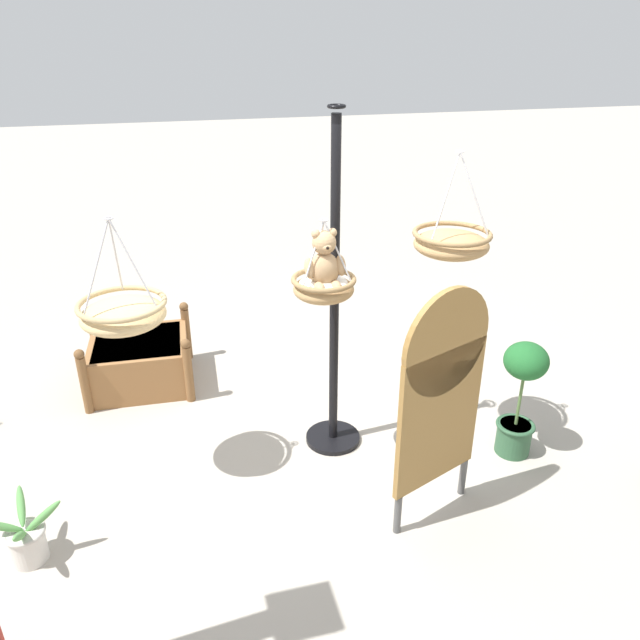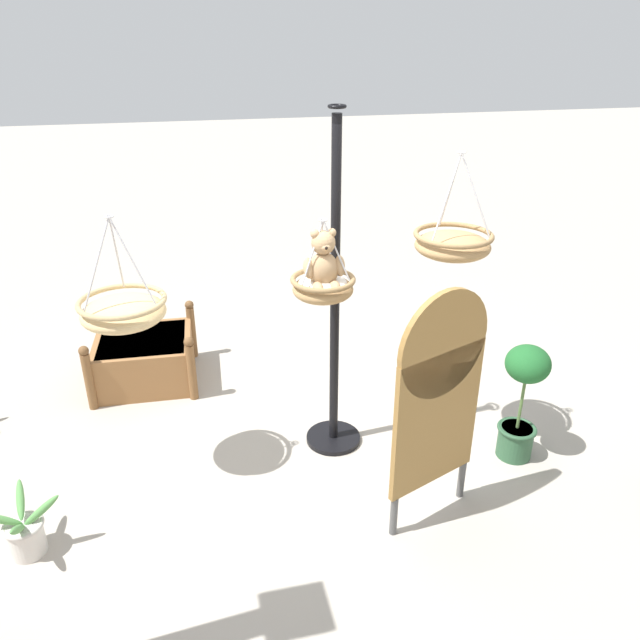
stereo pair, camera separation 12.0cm
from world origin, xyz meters
TOP-DOWN VIEW (x-y plane):
  - ground_plane at (0.00, 0.00)m, footprint 40.00×40.00m
  - display_pole_central at (-0.12, 0.03)m, footprint 0.44×0.44m
  - hanging_basket_with_teddy at (0.03, 0.28)m, footprint 0.44×0.44m
  - teddy_bear at (0.03, 0.30)m, footprint 0.28×0.25m
  - hanging_basket_left_high at (-0.92, 0.21)m, footprint 0.56×0.56m
  - hanging_basket_right_low at (1.36, 0.11)m, footprint 0.58×0.58m
  - wooden_planter_box at (1.39, -1.30)m, footprint 1.00×0.94m
  - potted_plant_flowering_red at (2.08, 0.74)m, footprint 0.53×0.54m
  - potted_plant_bushy_green at (-1.46, 0.54)m, footprint 0.33×0.33m
  - display_sign_board at (-0.55, 0.99)m, footprint 0.68×0.30m

SIDE VIEW (x-z plane):
  - ground_plane at x=0.00m, z-range 0.00..0.00m
  - potted_plant_flowering_red at x=2.08m, z-range -0.04..0.38m
  - wooden_planter_box at x=1.39m, z-range -0.07..0.55m
  - potted_plant_bushy_green at x=-1.46m, z-range 0.05..1.02m
  - display_pole_central at x=-0.12m, z-range -0.48..2.14m
  - display_sign_board at x=-0.55m, z-range 0.15..1.84m
  - hanging_basket_right_low at x=1.36m, z-range 0.98..1.74m
  - hanging_basket_with_teddy at x=0.03m, z-range 1.19..1.76m
  - teddy_bear at x=0.03m, z-range 1.44..1.86m
  - hanging_basket_left_high at x=-0.92m, z-range 1.32..2.06m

